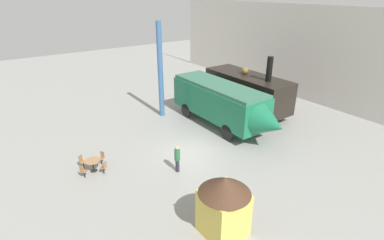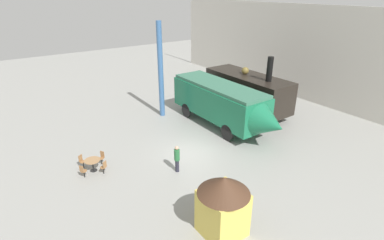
{
  "view_description": "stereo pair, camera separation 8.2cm",
  "coord_description": "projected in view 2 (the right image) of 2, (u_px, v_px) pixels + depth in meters",
  "views": [
    {
      "loc": [
        14.62,
        -10.41,
        10.31
      ],
      "look_at": [
        -1.45,
        1.0,
        1.6
      ],
      "focal_mm": 28.0,
      "sensor_mm": 36.0,
      "label": 1
    },
    {
      "loc": [
        14.67,
        -10.35,
        10.31
      ],
      "look_at": [
        -1.45,
        1.0,
        1.6
      ],
      "focal_mm": 28.0,
      "sensor_mm": 36.0,
      "label": 2
    }
  ],
  "objects": [
    {
      "name": "backdrop_wall",
      "position": [
        332.0,
        59.0,
        26.85
      ],
      "size": [
        44.0,
        0.15,
        9.0
      ],
      "color": "silver",
      "rests_on": "ground_plane"
    },
    {
      "name": "cafe_chair_2",
      "position": [
        83.0,
        171.0,
        17.54
      ],
      "size": [
        0.39,
        0.4,
        0.87
      ],
      "rotation": [
        0.0,
        0.0,
        8.4
      ],
      "color": "black",
      "rests_on": "ground_plane"
    },
    {
      "name": "cafe_chair_0",
      "position": [
        102.0,
        157.0,
        18.96
      ],
      "size": [
        0.39,
        0.4,
        0.87
      ],
      "rotation": [
        0.0,
        0.0,
        5.26
      ],
      "color": "black",
      "rests_on": "ground_plane"
    },
    {
      "name": "support_pillar",
      "position": [
        161.0,
        71.0,
        24.91
      ],
      "size": [
        0.44,
        0.44,
        8.0
      ],
      "color": "#386093",
      "rests_on": "ground_plane"
    },
    {
      "name": "ticket_kiosk",
      "position": [
        223.0,
        203.0,
        13.14
      ],
      "size": [
        2.34,
        2.34,
        3.0
      ],
      "color": "#DBC151",
      "rests_on": "ground_plane"
    },
    {
      "name": "visitor_person",
      "position": [
        177.0,
        158.0,
        18.01
      ],
      "size": [
        0.34,
        0.34,
        1.74
      ],
      "color": "#262633",
      "rests_on": "ground_plane"
    },
    {
      "name": "cafe_chair_3",
      "position": [
        104.0,
        166.0,
        17.94
      ],
      "size": [
        0.4,
        0.39,
        0.87
      ],
      "rotation": [
        0.0,
        0.0,
        9.97
      ],
      "color": "black",
      "rests_on": "ground_plane"
    },
    {
      "name": "cafe_table_near",
      "position": [
        92.0,
        162.0,
        18.21
      ],
      "size": [
        0.96,
        0.96,
        0.75
      ],
      "color": "black",
      "rests_on": "ground_plane"
    },
    {
      "name": "streamlined_locomotive",
      "position": [
        225.0,
        103.0,
        23.43
      ],
      "size": [
        10.83,
        2.83,
        3.43
      ],
      "color": "#196B47",
      "rests_on": "ground_plane"
    },
    {
      "name": "steam_locomotive",
      "position": [
        247.0,
        90.0,
        26.56
      ],
      "size": [
        8.29,
        2.88,
        5.37
      ],
      "color": "black",
      "rests_on": "ground_plane"
    },
    {
      "name": "ground_plane",
      "position": [
        192.0,
        152.0,
        20.59
      ],
      "size": [
        80.0,
        80.0,
        0.0
      ],
      "primitive_type": "plane",
      "color": "gray"
    },
    {
      "name": "cafe_chair_1",
      "position": [
        82.0,
        160.0,
        18.56
      ],
      "size": [
        0.4,
        0.39,
        0.87
      ],
      "rotation": [
        0.0,
        0.0,
        6.83
      ],
      "color": "black",
      "rests_on": "ground_plane"
    }
  ]
}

